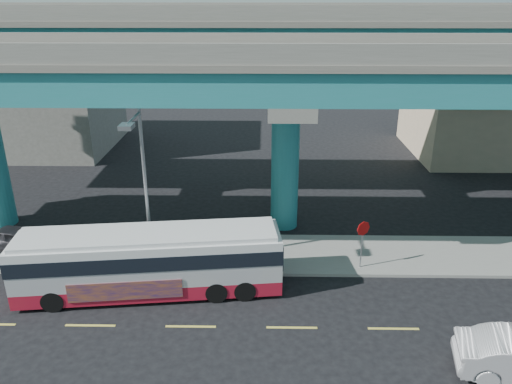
{
  "coord_description": "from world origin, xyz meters",
  "views": [
    {
      "loc": [
        -1.14,
        -16.54,
        12.33
      ],
      "look_at": [
        -1.49,
        4.0,
        4.03
      ],
      "focal_mm": 35.0,
      "sensor_mm": 36.0,
      "label": 1
    }
  ],
  "objects_px": {
    "parked_car": "(18,239)",
    "street_lamp": "(141,173)",
    "stop_sign": "(363,235)",
    "transit_bus": "(150,260)"
  },
  "relations": [
    {
      "from": "parked_car",
      "to": "street_lamp",
      "type": "height_order",
      "value": "street_lamp"
    },
    {
      "from": "street_lamp",
      "to": "stop_sign",
      "type": "relative_size",
      "value": 3.19
    },
    {
      "from": "transit_bus",
      "to": "stop_sign",
      "type": "height_order",
      "value": "transit_bus"
    },
    {
      "from": "parked_car",
      "to": "stop_sign",
      "type": "distance_m",
      "value": 17.09
    },
    {
      "from": "transit_bus",
      "to": "street_lamp",
      "type": "bearing_deg",
      "value": 99.77
    },
    {
      "from": "transit_bus",
      "to": "stop_sign",
      "type": "relative_size",
      "value": 4.8
    },
    {
      "from": "street_lamp",
      "to": "parked_car",
      "type": "bearing_deg",
      "value": 163.0
    },
    {
      "from": "stop_sign",
      "to": "street_lamp",
      "type": "bearing_deg",
      "value": 177.98
    },
    {
      "from": "transit_bus",
      "to": "parked_car",
      "type": "height_order",
      "value": "transit_bus"
    },
    {
      "from": "street_lamp",
      "to": "stop_sign",
      "type": "height_order",
      "value": "street_lamp"
    }
  ]
}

